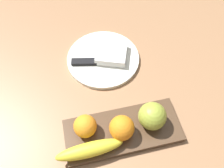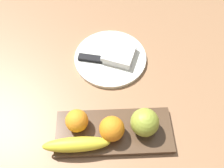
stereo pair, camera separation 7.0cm
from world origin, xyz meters
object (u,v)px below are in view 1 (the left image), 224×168
object	(u,v)px
fruit_tray	(123,131)
apple	(152,116)
orange_near_apple	(85,126)
folded_napkin	(112,53)
knife	(90,62)
orange_near_banana	(122,128)
dinner_plate	(103,59)
banana	(89,150)

from	to	relation	value
fruit_tray	apple	distance (m)	0.09
fruit_tray	orange_near_apple	distance (m)	0.11
fruit_tray	orange_near_apple	world-z (taller)	orange_near_apple
folded_napkin	knife	size ratio (longest dim) A/B	0.54
fruit_tray	knife	size ratio (longest dim) A/B	1.78
orange_near_banana	dinner_plate	distance (m)	0.28
banana	orange_near_banana	world-z (taller)	orange_near_banana
fruit_tray	folded_napkin	distance (m)	0.27
dinner_plate	orange_near_banana	bearing A→B (deg)	-91.31
banana	fruit_tray	bearing A→B (deg)	21.23
fruit_tray	folded_napkin	xyz separation A→B (m)	(0.03, 0.27, 0.02)
banana	dinner_plate	world-z (taller)	banana
orange_near_apple	banana	bearing A→B (deg)	-90.22
apple	dinner_plate	bearing A→B (deg)	107.17
orange_near_banana	dinner_plate	size ratio (longest dim) A/B	0.28
fruit_tray	dinner_plate	size ratio (longest dim) A/B	1.32
dinner_plate	folded_napkin	size ratio (longest dim) A/B	2.48
banana	dinner_plate	distance (m)	0.32
orange_near_banana	knife	bearing A→B (deg)	98.90
apple	banana	xyz separation A→B (m)	(-0.18, -0.05, -0.02)
folded_napkin	knife	xyz separation A→B (m)	(-0.08, -0.01, -0.01)
folded_napkin	knife	bearing A→B (deg)	-170.27
fruit_tray	dinner_plate	xyz separation A→B (m)	(0.00, 0.27, -0.00)
orange_near_apple	folded_napkin	world-z (taller)	orange_near_apple
apple	banana	distance (m)	0.19
apple	banana	world-z (taller)	apple
orange_near_apple	apple	bearing A→B (deg)	-4.81
banana	dinner_plate	bearing A→B (deg)	70.70
fruit_tray	orange_near_apple	bearing A→B (deg)	168.81
fruit_tray	knife	world-z (taller)	knife
fruit_tray	apple	size ratio (longest dim) A/B	4.20
fruit_tray	dinner_plate	world-z (taller)	fruit_tray
knife	fruit_tray	bearing A→B (deg)	-67.52
orange_near_apple	orange_near_banana	world-z (taller)	orange_near_banana
orange_near_banana	folded_napkin	world-z (taller)	orange_near_banana
fruit_tray	banana	bearing A→B (deg)	-157.36
apple	knife	distance (m)	0.28
folded_napkin	knife	world-z (taller)	folded_napkin
knife	apple	bearing A→B (deg)	-50.82
orange_near_banana	knife	world-z (taller)	orange_near_banana
fruit_tray	orange_near_banana	world-z (taller)	orange_near_banana
banana	orange_near_apple	size ratio (longest dim) A/B	2.82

